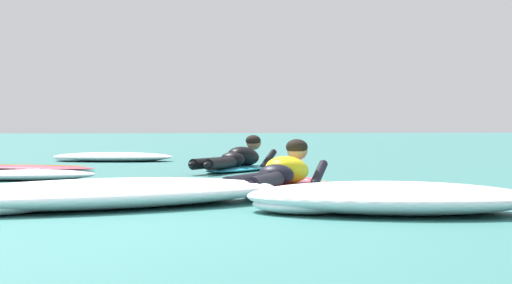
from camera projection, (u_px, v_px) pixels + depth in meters
The scene contains 8 objects.
ground_plane at pixel (93, 163), 15.34m from camera, with size 120.00×120.00×0.00m, color #387A75.
surfer_near at pixel (282, 177), 8.66m from camera, with size 1.55×2.45×0.53m.
surfer_far at pixel (239, 161), 12.58m from camera, with size 1.69×2.38×0.54m.
drifting_surfboard at pixel (29, 168), 12.87m from camera, with size 2.04×1.42×0.16m.
whitewater_front at pixel (30, 175), 10.48m from camera, with size 1.52×0.72×0.12m.
whitewater_mid_left at pixel (390, 199), 6.50m from camera, with size 2.32×1.76×0.23m.
whitewater_back at pixel (113, 157), 16.01m from camera, with size 2.31×1.59×0.16m.
whitewater_far_band at pixel (104, 194), 6.94m from camera, with size 3.16×2.04×0.22m.
Camera 1 is at (0.04, -5.58, 0.63)m, focal length 64.32 mm.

